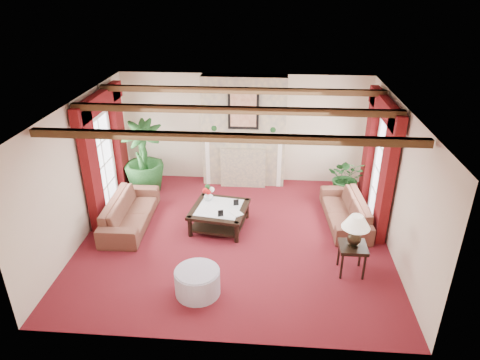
# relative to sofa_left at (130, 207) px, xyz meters

# --- Properties ---
(floor) EXTENTS (6.00, 6.00, 0.00)m
(floor) POSITION_rel_sofa_left_xyz_m (2.24, -0.33, -0.40)
(floor) COLOR #500E15
(floor) RESTS_ON ground
(ceiling) EXTENTS (6.00, 6.00, 0.00)m
(ceiling) POSITION_rel_sofa_left_xyz_m (2.24, -0.33, 2.30)
(ceiling) COLOR white
(ceiling) RESTS_ON floor
(back_wall) EXTENTS (6.00, 0.02, 2.70)m
(back_wall) POSITION_rel_sofa_left_xyz_m (2.24, 2.42, 0.95)
(back_wall) COLOR beige
(back_wall) RESTS_ON ground
(left_wall) EXTENTS (0.02, 5.50, 2.70)m
(left_wall) POSITION_rel_sofa_left_xyz_m (-0.76, -0.33, 0.95)
(left_wall) COLOR beige
(left_wall) RESTS_ON ground
(right_wall) EXTENTS (0.02, 5.50, 2.70)m
(right_wall) POSITION_rel_sofa_left_xyz_m (5.24, -0.33, 0.95)
(right_wall) COLOR beige
(right_wall) RESTS_ON ground
(ceiling_beams) EXTENTS (6.00, 3.00, 0.12)m
(ceiling_beams) POSITION_rel_sofa_left_xyz_m (2.24, -0.33, 2.24)
(ceiling_beams) COLOR #352211
(ceiling_beams) RESTS_ON ceiling
(fireplace) EXTENTS (2.00, 0.52, 2.70)m
(fireplace) POSITION_rel_sofa_left_xyz_m (2.24, 2.22, 2.30)
(fireplace) COLOR tan
(fireplace) RESTS_ON ground
(french_door_left) EXTENTS (0.10, 1.10, 2.16)m
(french_door_left) POSITION_rel_sofa_left_xyz_m (-0.73, 0.67, 1.73)
(french_door_left) COLOR white
(french_door_left) RESTS_ON ground
(french_door_right) EXTENTS (0.10, 1.10, 2.16)m
(french_door_right) POSITION_rel_sofa_left_xyz_m (5.21, 0.67, 1.73)
(french_door_right) COLOR white
(french_door_right) RESTS_ON ground
(curtains_left) EXTENTS (0.20, 2.40, 2.55)m
(curtains_left) POSITION_rel_sofa_left_xyz_m (-0.62, 0.67, 2.15)
(curtains_left) COLOR #48090D
(curtains_left) RESTS_ON ground
(curtains_right) EXTENTS (0.20, 2.40, 2.55)m
(curtains_right) POSITION_rel_sofa_left_xyz_m (5.10, 0.67, 2.15)
(curtains_right) COLOR #48090D
(curtains_right) RESTS_ON ground
(sofa_left) EXTENTS (2.08, 0.71, 0.80)m
(sofa_left) POSITION_rel_sofa_left_xyz_m (0.00, 0.00, 0.00)
(sofa_left) COLOR #3C1017
(sofa_left) RESTS_ON ground
(sofa_right) EXTENTS (2.00, 0.83, 0.75)m
(sofa_right) POSITION_rel_sofa_left_xyz_m (4.52, 0.43, -0.02)
(sofa_right) COLOR #3C1017
(sofa_right) RESTS_ON ground
(potted_palm) EXTENTS (1.35, 1.95, 0.98)m
(potted_palm) POSITION_rel_sofa_left_xyz_m (-0.11, 1.56, 0.09)
(potted_palm) COLOR black
(potted_palm) RESTS_ON ground
(small_plant) EXTENTS (1.07, 1.15, 0.77)m
(small_plant) POSITION_rel_sofa_left_xyz_m (4.70, 1.63, -0.02)
(small_plant) COLOR black
(small_plant) RESTS_ON ground
(coffee_table) EXTENTS (1.25, 1.25, 0.45)m
(coffee_table) POSITION_rel_sofa_left_xyz_m (1.88, 0.04, -0.17)
(coffee_table) COLOR black
(coffee_table) RESTS_ON ground
(side_table) EXTENTS (0.58, 0.58, 0.56)m
(side_table) POSITION_rel_sofa_left_xyz_m (4.38, -1.29, -0.12)
(side_table) COLOR black
(side_table) RESTS_ON ground
(ottoman) EXTENTS (0.75, 0.75, 0.44)m
(ottoman) POSITION_rel_sofa_left_xyz_m (1.77, -2.04, -0.18)
(ottoman) COLOR #ACA2B8
(ottoman) RESTS_ON ground
(table_lamp) EXTENTS (0.48, 0.48, 0.61)m
(table_lamp) POSITION_rel_sofa_left_xyz_m (4.38, -1.29, 0.47)
(table_lamp) COLOR black
(table_lamp) RESTS_ON side_table
(flower_vase) EXTENTS (0.28, 0.28, 0.20)m
(flower_vase) POSITION_rel_sofa_left_xyz_m (1.62, 0.35, 0.15)
(flower_vase) COLOR silver
(flower_vase) RESTS_ON coffee_table
(book) EXTENTS (0.21, 0.21, 0.26)m
(book) POSITION_rel_sofa_left_xyz_m (2.18, -0.23, 0.18)
(book) COLOR black
(book) RESTS_ON coffee_table
(photo_frame_a) EXTENTS (0.11, 0.05, 0.15)m
(photo_frame_a) POSITION_rel_sofa_left_xyz_m (1.95, -0.31, 0.12)
(photo_frame_a) COLOR black
(photo_frame_a) RESTS_ON coffee_table
(photo_frame_b) EXTENTS (0.11, 0.05, 0.14)m
(photo_frame_b) POSITION_rel_sofa_left_xyz_m (2.22, 0.15, 0.12)
(photo_frame_b) COLOR black
(photo_frame_b) RESTS_ON coffee_table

